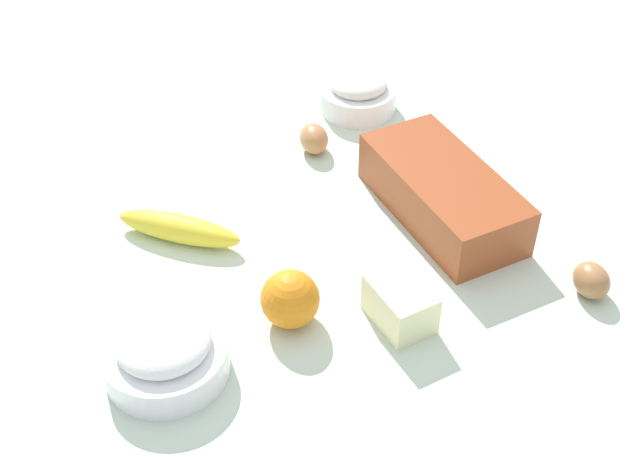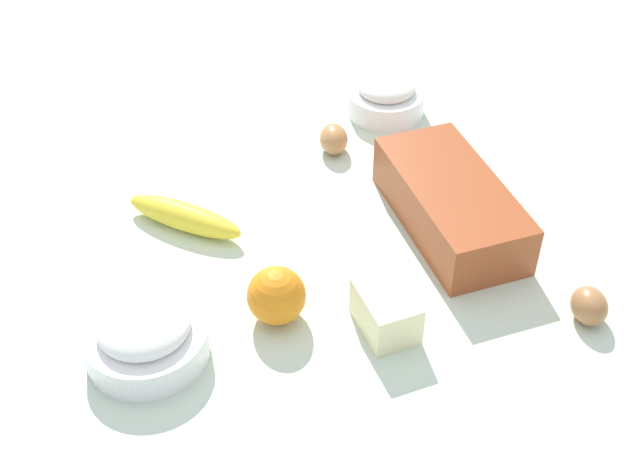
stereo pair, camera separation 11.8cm
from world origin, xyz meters
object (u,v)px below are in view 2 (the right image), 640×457
at_px(loaf_pan, 451,203).
at_px(orange_fruit, 276,296).
at_px(flour_bowl, 386,97).
at_px(butter_block, 386,311).
at_px(egg_near_butter, 589,306).
at_px(egg_beside_bowl, 334,139).
at_px(banana, 185,217).
at_px(sugar_bowl, 146,336).

bearing_deg(loaf_pan, orange_fruit, -72.19).
distance_m(flour_bowl, orange_fruit, 0.52).
relative_size(butter_block, egg_near_butter, 1.55).
bearing_deg(orange_fruit, loaf_pan, 97.82).
height_order(loaf_pan, egg_near_butter, loaf_pan).
xyz_separation_m(flour_bowl, egg_beside_bowl, (0.06, -0.14, -0.01)).
bearing_deg(egg_near_butter, loaf_pan, -169.33).
bearing_deg(loaf_pan, banana, -108.49).
relative_size(flour_bowl, orange_fruit, 1.74).
xyz_separation_m(loaf_pan, butter_block, (0.13, -0.19, -0.01)).
distance_m(flour_bowl, butter_block, 0.51).
bearing_deg(flour_bowl, banana, -74.59).
relative_size(butter_block, egg_beside_bowl, 1.44).
bearing_deg(loaf_pan, sugar_bowl, -77.55).
distance_m(butter_block, egg_beside_bowl, 0.40).
xyz_separation_m(flour_bowl, egg_near_butter, (0.55, -0.04, -0.01)).
height_order(loaf_pan, orange_fruit, loaf_pan).
distance_m(orange_fruit, egg_beside_bowl, 0.39).
bearing_deg(butter_block, banana, -154.62).
distance_m(egg_near_butter, egg_beside_bowl, 0.50).
distance_m(flour_bowl, egg_beside_bowl, 0.15).
xyz_separation_m(banana, egg_near_butter, (0.43, 0.39, 0.00)).
distance_m(flour_bowl, banana, 0.44).
relative_size(banana, orange_fruit, 2.46).
relative_size(sugar_bowl, egg_beside_bowl, 2.49).
bearing_deg(banana, flour_bowl, 105.41).
height_order(sugar_bowl, orange_fruit, orange_fruit).
bearing_deg(butter_block, egg_near_butter, 64.24).
relative_size(sugar_bowl, egg_near_butter, 2.67).
height_order(flour_bowl, banana, flour_bowl).
bearing_deg(egg_near_butter, banana, -137.85).
distance_m(banana, egg_near_butter, 0.58).
relative_size(banana, egg_beside_bowl, 3.04).
xyz_separation_m(orange_fruit, egg_beside_bowl, (-0.29, 0.25, -0.02)).
relative_size(sugar_bowl, orange_fruit, 2.01).
xyz_separation_m(sugar_bowl, egg_beside_bowl, (-0.27, 0.42, -0.01)).
xyz_separation_m(flour_bowl, sugar_bowl, (0.32, -0.56, 0.00)).
bearing_deg(sugar_bowl, banana, 146.87).
distance_m(banana, egg_beside_bowl, 0.30).
xyz_separation_m(orange_fruit, butter_block, (0.09, 0.11, -0.01)).
relative_size(orange_fruit, egg_near_butter, 1.33).
height_order(butter_block, egg_near_butter, butter_block).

